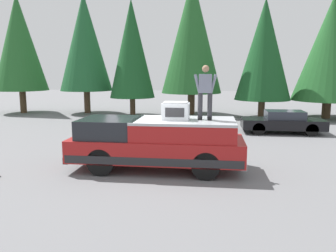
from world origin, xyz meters
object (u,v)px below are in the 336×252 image
person_on_truck_bed (205,91)px  parked_car_black (283,122)px  pickup_truck (157,143)px  compressor_unit (176,111)px

person_on_truck_bed → parked_car_black: (7.14, -3.88, -1.97)m
pickup_truck → person_on_truck_bed: person_on_truck_bed is taller
compressor_unit → person_on_truck_bed: bearing=-84.9°
compressor_unit → parked_car_black: compressor_unit is taller
compressor_unit → person_on_truck_bed: person_on_truck_bed is taller
pickup_truck → parked_car_black: (7.21, -5.39, -0.29)m
compressor_unit → person_on_truck_bed: size_ratio=0.50×
parked_car_black → pickup_truck: bearing=143.2°
person_on_truck_bed → parked_car_black: person_on_truck_bed is taller
pickup_truck → parked_car_black: 9.01m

